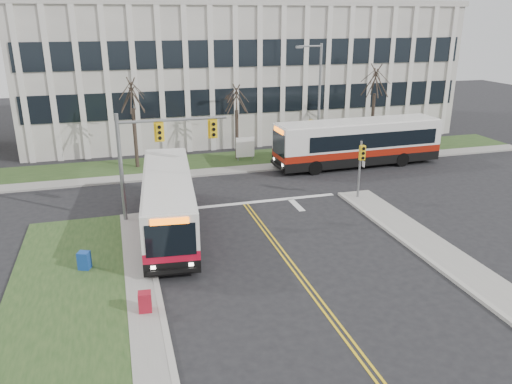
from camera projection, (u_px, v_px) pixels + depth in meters
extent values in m
plane|color=black|center=(288.00, 261.00, 23.88)|extent=(120.00, 120.00, 0.00)
cube|color=#25411B|center=(57.00, 363.00, 16.72)|extent=(5.00, 26.00, 0.12)
cube|color=#9E9B93|center=(148.00, 347.00, 17.50)|extent=(1.20, 26.00, 0.14)
cube|color=#9E9B93|center=(493.00, 289.00, 21.28)|extent=(2.00, 26.00, 0.14)
cube|color=#9E9B93|center=(284.00, 166.00, 38.95)|extent=(44.00, 1.60, 0.14)
cube|color=#25411B|center=(273.00, 157.00, 41.50)|extent=(44.00, 5.00, 0.12)
cube|color=silver|center=(237.00, 70.00, 50.43)|extent=(40.00, 16.00, 12.00)
cylinder|color=slate|center=(121.00, 170.00, 27.49)|extent=(0.22, 0.22, 6.20)
cylinder|color=slate|center=(173.00, 120.00, 27.42)|extent=(6.00, 0.16, 0.16)
cube|color=yellow|center=(159.00, 132.00, 27.27)|extent=(0.34, 0.24, 0.92)
cube|color=yellow|center=(213.00, 129.00, 28.05)|extent=(0.34, 0.24, 0.92)
cylinder|color=slate|center=(359.00, 170.00, 31.48)|extent=(0.14, 0.14, 3.80)
cube|color=yellow|center=(362.00, 153.00, 30.91)|extent=(0.34, 0.24, 0.92)
cylinder|color=slate|center=(309.00, 140.00, 39.20)|extent=(0.14, 0.14, 3.80)
cube|color=yellow|center=(311.00, 126.00, 38.62)|extent=(0.34, 0.24, 0.92)
cylinder|color=slate|center=(319.00, 104.00, 39.20)|extent=(0.20, 0.20, 9.20)
cylinder|color=slate|center=(310.00, 46.00, 37.51)|extent=(1.80, 0.14, 0.14)
cube|color=slate|center=(299.00, 47.00, 37.30)|extent=(0.50, 0.25, 0.18)
cylinder|color=slate|center=(238.00, 156.00, 40.09)|extent=(0.08, 0.08, 1.00)
cylinder|color=slate|center=(252.00, 155.00, 40.40)|extent=(0.08, 0.08, 1.00)
cube|color=white|center=(245.00, 147.00, 40.02)|extent=(1.50, 0.12, 1.60)
cylinder|color=#42352B|center=(135.00, 139.00, 37.89)|extent=(0.28, 0.28, 4.62)
cylinder|color=#42352B|center=(237.00, 135.00, 40.24)|extent=(0.28, 0.28, 4.09)
cylinder|color=#42352B|center=(372.00, 122.00, 43.04)|extent=(0.28, 0.28, 4.95)
cube|color=#153F95|center=(84.00, 262.00, 22.79)|extent=(0.63, 0.60, 0.95)
cube|color=maroon|center=(145.00, 303.00, 19.45)|extent=(0.54, 0.49, 0.95)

